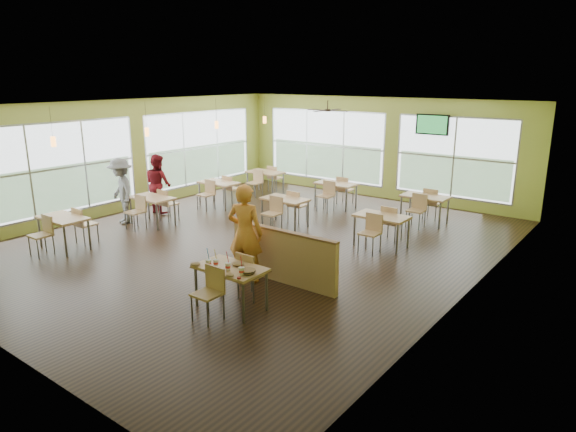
% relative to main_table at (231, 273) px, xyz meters
% --- Properties ---
extents(room, '(12.00, 12.04, 3.20)m').
position_rel_main_table_xyz_m(room, '(-2.00, 3.00, 0.97)').
color(room, black).
rests_on(room, ground).
extents(window_bays, '(9.24, 10.24, 2.38)m').
position_rel_main_table_xyz_m(window_bays, '(-4.65, 6.08, 0.85)').
color(window_bays, white).
rests_on(window_bays, room).
extents(main_table, '(1.22, 1.52, 0.87)m').
position_rel_main_table_xyz_m(main_table, '(0.00, 0.00, 0.00)').
color(main_table, tan).
rests_on(main_table, floor).
extents(half_wall_divider, '(2.40, 0.14, 1.04)m').
position_rel_main_table_xyz_m(half_wall_divider, '(0.00, 1.45, -0.11)').
color(half_wall_divider, tan).
rests_on(half_wall_divider, floor).
extents(dining_tables, '(6.92, 8.72, 0.87)m').
position_rel_main_table_xyz_m(dining_tables, '(-3.05, 4.71, -0.00)').
color(dining_tables, tan).
rests_on(dining_tables, floor).
extents(pendant_lights, '(0.11, 7.31, 0.86)m').
position_rel_main_table_xyz_m(pendant_lights, '(-5.20, 3.68, 1.82)').
color(pendant_lights, '#2D2119').
rests_on(pendant_lights, ceiling).
extents(ceiling_fan, '(1.25, 1.25, 0.29)m').
position_rel_main_table_xyz_m(ceiling_fan, '(-2.00, 6.00, 2.32)').
color(ceiling_fan, '#2D2119').
rests_on(ceiling_fan, ceiling).
extents(tv_backwall, '(1.00, 0.07, 0.60)m').
position_rel_main_table_xyz_m(tv_backwall, '(-0.20, 8.90, 1.82)').
color(tv_backwall, black).
rests_on(tv_backwall, wall_back).
extents(man_plaid, '(0.81, 0.65, 1.91)m').
position_rel_main_table_xyz_m(man_plaid, '(-0.61, 1.07, 0.33)').
color(man_plaid, '#D75517').
rests_on(man_plaid, floor).
extents(patron_maroon, '(0.91, 0.76, 1.69)m').
position_rel_main_table_xyz_m(patron_maroon, '(-6.05, 3.42, 0.22)').
color(patron_maroon, maroon).
rests_on(patron_maroon, floor).
extents(patron_grey, '(1.30, 1.01, 1.76)m').
position_rel_main_table_xyz_m(patron_grey, '(-5.94, 2.10, 0.25)').
color(patron_grey, slate).
rests_on(patron_grey, floor).
extents(cup_blue, '(0.11, 0.11, 0.38)m').
position_rel_main_table_xyz_m(cup_blue, '(-0.26, -0.25, 0.20)').
color(cup_blue, white).
rests_on(cup_blue, main_table).
extents(cup_yellow, '(0.09, 0.09, 0.33)m').
position_rel_main_table_xyz_m(cup_yellow, '(-0.20, -0.13, 0.19)').
color(cup_yellow, white).
rests_on(cup_yellow, main_table).
extents(cup_red_near, '(0.10, 0.10, 0.36)m').
position_rel_main_table_xyz_m(cup_red_near, '(0.09, -0.15, 0.19)').
color(cup_red_near, white).
rests_on(cup_red_near, main_table).
extents(cup_red_far, '(0.10, 0.10, 0.35)m').
position_rel_main_table_xyz_m(cup_red_far, '(0.40, -0.16, 0.19)').
color(cup_red_far, white).
rests_on(cup_red_far, main_table).
extents(food_basket, '(0.26, 0.26, 0.06)m').
position_rel_main_table_xyz_m(food_basket, '(0.43, -0.04, 0.15)').
color(food_basket, black).
rests_on(food_basket, main_table).
extents(ketchup_cup, '(0.07, 0.07, 0.03)m').
position_rel_main_table_xyz_m(ketchup_cup, '(0.47, -0.30, 0.13)').
color(ketchup_cup, maroon).
rests_on(ketchup_cup, main_table).
extents(wrapper_left, '(0.21, 0.19, 0.04)m').
position_rel_main_table_xyz_m(wrapper_left, '(-0.52, -0.30, 0.14)').
color(wrapper_left, '#906745').
rests_on(wrapper_left, main_table).
extents(wrapper_mid, '(0.24, 0.22, 0.06)m').
position_rel_main_table_xyz_m(wrapper_mid, '(0.05, 0.13, 0.15)').
color(wrapper_mid, '#906745').
rests_on(wrapper_mid, main_table).
extents(wrapper_right, '(0.16, 0.15, 0.03)m').
position_rel_main_table_xyz_m(wrapper_right, '(0.28, -0.30, 0.14)').
color(wrapper_right, '#906745').
rests_on(wrapper_right, main_table).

